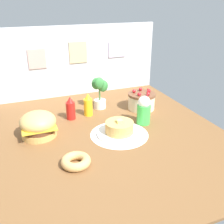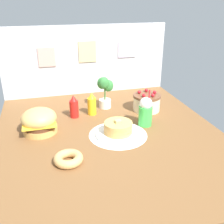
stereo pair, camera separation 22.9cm
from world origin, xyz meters
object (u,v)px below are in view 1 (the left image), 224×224
object	(u,v)px
ketchup_bottle	(71,109)
donut_pink_glaze	(76,161)
layer_cake	(141,101)
potted_plant	(100,91)
pancake_stack	(119,129)
burger	(38,125)
cream_soda_cup	(144,110)
mustard_bottle	(88,105)

from	to	relation	value
ketchup_bottle	donut_pink_glaze	distance (m)	0.78
layer_cake	potted_plant	bearing A→B (deg)	155.79
ketchup_bottle	potted_plant	bearing A→B (deg)	23.59
pancake_stack	potted_plant	xyz separation A→B (m)	(0.04, 0.61, 0.13)
burger	cream_soda_cup	world-z (taller)	cream_soda_cup
burger	pancake_stack	bearing A→B (deg)	-19.67
pancake_stack	cream_soda_cup	size ratio (longest dim) A/B	1.13
layer_cake	ketchup_bottle	bearing A→B (deg)	177.93
mustard_bottle	donut_pink_glaze	xyz separation A→B (m)	(-0.33, -0.78, -0.07)
mustard_bottle	donut_pink_glaze	bearing A→B (deg)	-112.65
burger	mustard_bottle	xyz separation A→B (m)	(0.51, 0.25, 0.00)
donut_pink_glaze	potted_plant	xyz separation A→B (m)	(0.49, 0.91, 0.15)
layer_cake	potted_plant	world-z (taller)	potted_plant
ketchup_bottle	donut_pink_glaze	bearing A→B (deg)	-100.82
mustard_bottle	donut_pink_glaze	world-z (taller)	mustard_bottle
mustard_bottle	ketchup_bottle	bearing A→B (deg)	-173.38
pancake_stack	burger	bearing A→B (deg)	160.33
ketchup_bottle	mustard_bottle	xyz separation A→B (m)	(0.18, 0.02, 0.00)
layer_cake	burger	bearing A→B (deg)	-169.39
mustard_bottle	pancake_stack	bearing A→B (deg)	-74.60
burger	mustard_bottle	size ratio (longest dim) A/B	1.33
ketchup_bottle	cream_soda_cup	size ratio (longest dim) A/B	0.67
burger	potted_plant	size ratio (longest dim) A/B	0.87
pancake_stack	layer_cake	xyz separation A→B (m)	(0.43, 0.43, 0.04)
mustard_bottle	donut_pink_glaze	distance (m)	0.85
potted_plant	pancake_stack	bearing A→B (deg)	-93.29
pancake_stack	ketchup_bottle	bearing A→B (deg)	124.27
donut_pink_glaze	ketchup_bottle	bearing A→B (deg)	79.18
burger	layer_cake	bearing A→B (deg)	10.61
burger	ketchup_bottle	size ratio (longest dim) A/B	1.33
burger	pancake_stack	distance (m)	0.69
cream_soda_cup	mustard_bottle	bearing A→B (deg)	139.47
pancake_stack	mustard_bottle	xyz separation A→B (m)	(-0.13, 0.48, 0.05)
cream_soda_cup	ketchup_bottle	bearing A→B (deg)	150.51
burger	potted_plant	world-z (taller)	potted_plant
burger	mustard_bottle	bearing A→B (deg)	26.02
layer_cake	cream_soda_cup	bearing A→B (deg)	-113.97
pancake_stack	potted_plant	bearing A→B (deg)	86.71
pancake_stack	ketchup_bottle	size ratio (longest dim) A/B	1.70
layer_cake	mustard_bottle	bearing A→B (deg)	175.15
mustard_bottle	cream_soda_cup	world-z (taller)	cream_soda_cup
layer_cake	potted_plant	distance (m)	0.45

